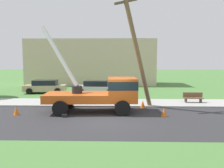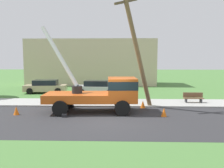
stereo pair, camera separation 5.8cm
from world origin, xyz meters
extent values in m
plane|color=#477538|center=(0.00, 12.00, 0.00)|extent=(120.00, 120.00, 0.00)
cube|color=#2B2B2D|center=(0.00, 0.00, 0.00)|extent=(80.00, 7.41, 0.01)
cube|color=#9E9E99|center=(0.00, 5.33, 0.05)|extent=(80.00, 3.24, 0.10)
cube|color=#C65119|center=(-2.27, 2.06, 1.02)|extent=(4.41, 2.61, 0.55)
cube|color=#C65119|center=(0.82, 2.21, 1.55)|extent=(2.02, 2.49, 1.60)
cube|color=#19232D|center=(0.82, 2.21, 1.90)|extent=(2.04, 2.51, 0.56)
cylinder|color=black|center=(-2.25, 2.06, 1.55)|extent=(0.70, 0.70, 0.50)
cylinder|color=silver|center=(-3.56, 2.64, 3.85)|extent=(2.94, 1.52, 4.26)
cube|color=black|center=(-2.80, 0.58, 0.10)|extent=(0.31, 0.31, 0.20)
cube|color=black|center=(-2.94, 3.47, 0.10)|extent=(0.31, 0.31, 0.20)
cylinder|color=black|center=(0.84, 1.01, 0.50)|extent=(1.00, 0.30, 1.00)
cylinder|color=black|center=(0.72, 3.41, 0.50)|extent=(1.00, 0.30, 1.00)
cylinder|color=black|center=(-3.12, 0.81, 0.50)|extent=(1.00, 0.30, 1.00)
cylinder|color=black|center=(-3.24, 3.21, 0.50)|extent=(1.00, 0.30, 1.00)
cylinder|color=brown|center=(1.91, 3.56, 4.34)|extent=(2.60, 1.43, 8.76)
cube|color=brown|center=(1.08, 3.17, 7.63)|extent=(1.68, 0.89, 0.64)
cone|color=orange|center=(3.46, 0.92, 0.28)|extent=(0.36, 0.36, 0.56)
cone|color=orange|center=(-6.08, 1.07, 0.28)|extent=(0.36, 0.36, 0.56)
cone|color=orange|center=(2.39, 3.51, 0.28)|extent=(0.36, 0.36, 0.56)
cube|color=tan|center=(-7.32, 11.10, 0.55)|extent=(4.53, 2.15, 0.65)
cube|color=black|center=(-7.32, 11.10, 1.15)|extent=(2.59, 1.85, 0.55)
cylinder|color=black|center=(-5.80, 10.32, 0.32)|extent=(0.64, 0.22, 0.64)
cylinder|color=black|center=(-5.95, 12.12, 0.32)|extent=(0.64, 0.22, 0.64)
cylinder|color=black|center=(-8.70, 10.09, 0.32)|extent=(0.64, 0.22, 0.64)
cylinder|color=black|center=(-8.84, 11.88, 0.32)|extent=(0.64, 0.22, 0.64)
cube|color=#B7B7BF|center=(-1.70, 10.47, 0.55)|extent=(4.52, 2.13, 0.65)
cube|color=black|center=(-1.70, 10.47, 1.15)|extent=(2.58, 1.84, 0.55)
cylinder|color=black|center=(-0.32, 9.47, 0.32)|extent=(0.64, 0.22, 0.64)
cylinder|color=black|center=(-0.19, 11.26, 0.32)|extent=(0.64, 0.22, 0.64)
cylinder|color=black|center=(-3.22, 9.69, 0.32)|extent=(0.64, 0.22, 0.64)
cylinder|color=black|center=(-3.08, 11.48, 0.32)|extent=(0.64, 0.22, 0.64)
cube|color=brown|center=(6.69, 5.33, 0.45)|extent=(1.60, 0.44, 0.06)
cube|color=brown|center=(6.69, 5.53, 0.70)|extent=(1.60, 0.06, 0.40)
cube|color=#333338|center=(6.09, 5.33, 0.23)|extent=(0.10, 0.40, 0.45)
cube|color=#333338|center=(7.29, 5.33, 0.23)|extent=(0.10, 0.40, 0.45)
cube|color=#C6B293|center=(-3.34, 20.52, 3.20)|extent=(18.00, 6.00, 6.40)
camera|label=1|loc=(0.57, -13.61, 3.58)|focal=37.32mm
camera|label=2|loc=(0.63, -13.61, 3.58)|focal=37.32mm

